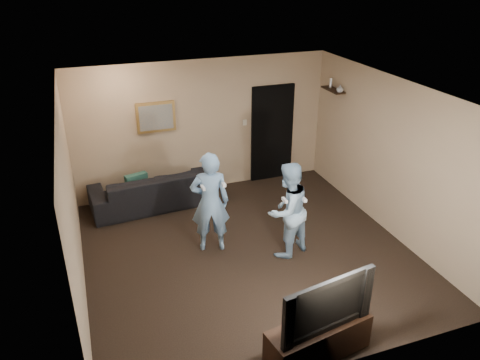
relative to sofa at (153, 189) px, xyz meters
name	(u,v)px	position (x,y,z in m)	size (l,w,h in m)	color
ground	(248,252)	(1.13, -2.08, -0.33)	(5.00, 5.00, 0.00)	black
ceiling	(249,93)	(1.13, -2.08, 2.27)	(5.00, 5.00, 0.04)	silver
wall_back	(203,127)	(1.13, 0.42, 0.97)	(5.00, 0.04, 2.60)	tan
wall_front	(334,277)	(1.13, -4.58, 0.97)	(5.00, 0.04, 2.60)	tan
wall_left	(71,206)	(-1.37, -2.08, 0.97)	(0.04, 5.00, 2.60)	tan
wall_right	(391,157)	(3.63, -2.08, 0.97)	(0.04, 5.00, 2.60)	tan
sofa	(153,189)	(0.00, 0.00, 0.00)	(2.28, 0.89, 0.67)	black
throw_pillow	(137,184)	(-0.28, 0.00, 0.15)	(0.41, 0.13, 0.41)	#17473E
painting_frame	(156,117)	(0.23, 0.39, 1.27)	(0.72, 0.05, 0.57)	olive
painting_canvas	(156,118)	(0.23, 0.36, 1.27)	(0.62, 0.01, 0.47)	slate
doorway	(272,133)	(2.58, 0.39, 0.67)	(0.90, 0.06, 2.00)	black
light_switch	(245,122)	(1.98, 0.39, 0.97)	(0.08, 0.02, 0.12)	silver
wall_shelf	(333,90)	(3.52, -0.28, 1.66)	(0.20, 0.60, 0.03)	black
shelf_vase	(340,89)	(3.52, -0.53, 1.74)	(0.13, 0.13, 0.14)	#A8A9AD
shelf_figurine	(331,83)	(3.52, -0.18, 1.76)	(0.06, 0.06, 0.18)	silver
tv_console	(318,339)	(1.15, -4.37, -0.08)	(1.27, 0.41, 0.45)	black
television	(322,300)	(1.15, -4.37, 0.49)	(1.20, 0.16, 0.69)	black
wii_player_left	(210,202)	(0.62, -1.76, 0.50)	(0.68, 0.55, 1.66)	#729CC6
wii_player_right	(287,210)	(1.69, -2.29, 0.44)	(0.91, 0.82, 1.55)	#99C0DF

